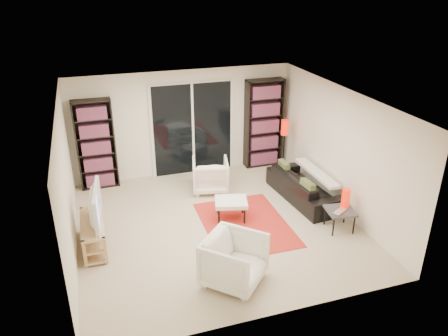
{
  "coord_description": "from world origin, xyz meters",
  "views": [
    {
      "loc": [
        -2.03,
        -6.72,
        4.34
      ],
      "look_at": [
        0.25,
        0.3,
        1.0
      ],
      "focal_mm": 35.0,
      "sensor_mm": 36.0,
      "label": 1
    }
  ],
  "objects_px": {
    "ottoman": "(231,203)",
    "side_table": "(340,212)",
    "tv_stand": "(93,234)",
    "bookshelf_left": "(96,145)",
    "sofa": "(304,187)",
    "bookshelf_right": "(264,123)",
    "armchair_front": "(234,261)",
    "armchair_back": "(210,175)",
    "floor_lamp": "(285,133)"
  },
  "relations": [
    {
      "from": "bookshelf_right",
      "to": "ottoman",
      "type": "distance_m",
      "value": 2.8
    },
    {
      "from": "armchair_back",
      "to": "ottoman",
      "type": "xyz_separation_m",
      "value": [
        0.03,
        -1.29,
        -0.0
      ]
    },
    {
      "from": "bookshelf_right",
      "to": "sofa",
      "type": "xyz_separation_m",
      "value": [
        0.12,
        -1.92,
        -0.77
      ]
    },
    {
      "from": "bookshelf_right",
      "to": "armchair_front",
      "type": "height_order",
      "value": "bookshelf_right"
    },
    {
      "from": "sofa",
      "to": "ottoman",
      "type": "relative_size",
      "value": 2.72
    },
    {
      "from": "armchair_front",
      "to": "floor_lamp",
      "type": "relative_size",
      "value": 0.66
    },
    {
      "from": "armchair_front",
      "to": "side_table",
      "type": "distance_m",
      "value": 2.46
    },
    {
      "from": "armchair_back",
      "to": "armchair_front",
      "type": "relative_size",
      "value": 0.9
    },
    {
      "from": "bookshelf_left",
      "to": "floor_lamp",
      "type": "height_order",
      "value": "bookshelf_left"
    },
    {
      "from": "ottoman",
      "to": "side_table",
      "type": "relative_size",
      "value": 1.28
    },
    {
      "from": "bookshelf_left",
      "to": "armchair_front",
      "type": "height_order",
      "value": "bookshelf_left"
    },
    {
      "from": "bookshelf_right",
      "to": "tv_stand",
      "type": "distance_m",
      "value": 4.81
    },
    {
      "from": "bookshelf_right",
      "to": "armchair_front",
      "type": "bearing_deg",
      "value": -118.02
    },
    {
      "from": "sofa",
      "to": "ottoman",
      "type": "distance_m",
      "value": 1.72
    },
    {
      "from": "sofa",
      "to": "tv_stand",
      "type": "bearing_deg",
      "value": 91.72
    },
    {
      "from": "sofa",
      "to": "side_table",
      "type": "relative_size",
      "value": 3.49
    },
    {
      "from": "tv_stand",
      "to": "ottoman",
      "type": "bearing_deg",
      "value": 3.81
    },
    {
      "from": "side_table",
      "to": "floor_lamp",
      "type": "distance_m",
      "value": 2.69
    },
    {
      "from": "bookshelf_right",
      "to": "armchair_front",
      "type": "distance_m",
      "value": 4.57
    },
    {
      "from": "bookshelf_right",
      "to": "armchair_back",
      "type": "xyz_separation_m",
      "value": [
        -1.6,
        -0.92,
        -0.7
      ]
    },
    {
      "from": "armchair_front",
      "to": "side_table",
      "type": "height_order",
      "value": "armchair_front"
    },
    {
      "from": "bookshelf_right",
      "to": "armchair_front",
      "type": "relative_size",
      "value": 2.48
    },
    {
      "from": "tv_stand",
      "to": "armchair_back",
      "type": "distance_m",
      "value": 2.9
    },
    {
      "from": "floor_lamp",
      "to": "bookshelf_left",
      "type": "bearing_deg",
      "value": 172.33
    },
    {
      "from": "bookshelf_left",
      "to": "ottoman",
      "type": "distance_m",
      "value": 3.24
    },
    {
      "from": "bookshelf_left",
      "to": "armchair_front",
      "type": "relative_size",
      "value": 2.3
    },
    {
      "from": "sofa",
      "to": "floor_lamp",
      "type": "distance_m",
      "value": 1.53
    },
    {
      "from": "bookshelf_left",
      "to": "floor_lamp",
      "type": "bearing_deg",
      "value": -7.67
    },
    {
      "from": "sofa",
      "to": "bookshelf_left",
      "type": "bearing_deg",
      "value": 59.66
    },
    {
      "from": "armchair_front",
      "to": "bookshelf_left",
      "type": "bearing_deg",
      "value": 67.7
    },
    {
      "from": "ottoman",
      "to": "tv_stand",
      "type": "bearing_deg",
      "value": -176.19
    },
    {
      "from": "bookshelf_left",
      "to": "sofa",
      "type": "distance_m",
      "value": 4.46
    },
    {
      "from": "bookshelf_left",
      "to": "tv_stand",
      "type": "height_order",
      "value": "bookshelf_left"
    },
    {
      "from": "bookshelf_right",
      "to": "floor_lamp",
      "type": "xyz_separation_m",
      "value": [
        0.28,
        -0.56,
        -0.09
      ]
    },
    {
      "from": "tv_stand",
      "to": "armchair_front",
      "type": "bearing_deg",
      "value": -39.09
    },
    {
      "from": "bookshelf_left",
      "to": "tv_stand",
      "type": "xyz_separation_m",
      "value": [
        -0.25,
        -2.38,
        -0.71
      ]
    },
    {
      "from": "bookshelf_left",
      "to": "armchair_back",
      "type": "xyz_separation_m",
      "value": [
        2.25,
        -0.92,
        -0.63
      ]
    },
    {
      "from": "armchair_front",
      "to": "ottoman",
      "type": "distance_m",
      "value": 1.86
    },
    {
      "from": "armchair_back",
      "to": "side_table",
      "type": "xyz_separation_m",
      "value": [
        1.79,
        -2.25,
        0.01
      ]
    },
    {
      "from": "bookshelf_left",
      "to": "armchair_back",
      "type": "distance_m",
      "value": 2.51
    },
    {
      "from": "tv_stand",
      "to": "floor_lamp",
      "type": "distance_m",
      "value": 4.8
    },
    {
      "from": "tv_stand",
      "to": "side_table",
      "type": "relative_size",
      "value": 2.13
    },
    {
      "from": "bookshelf_right",
      "to": "ottoman",
      "type": "height_order",
      "value": "bookshelf_right"
    },
    {
      "from": "bookshelf_right",
      "to": "side_table",
      "type": "distance_m",
      "value": 3.25
    },
    {
      "from": "tv_stand",
      "to": "armchair_back",
      "type": "relative_size",
      "value": 1.53
    },
    {
      "from": "tv_stand",
      "to": "ottoman",
      "type": "distance_m",
      "value": 2.54
    },
    {
      "from": "tv_stand",
      "to": "floor_lamp",
      "type": "xyz_separation_m",
      "value": [
        4.38,
        1.83,
        0.7
      ]
    },
    {
      "from": "ottoman",
      "to": "side_table",
      "type": "bearing_deg",
      "value": -28.5
    },
    {
      "from": "floor_lamp",
      "to": "ottoman",
      "type": "bearing_deg",
      "value": -138.14
    },
    {
      "from": "bookshelf_right",
      "to": "ottoman",
      "type": "bearing_deg",
      "value": -125.33
    }
  ]
}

